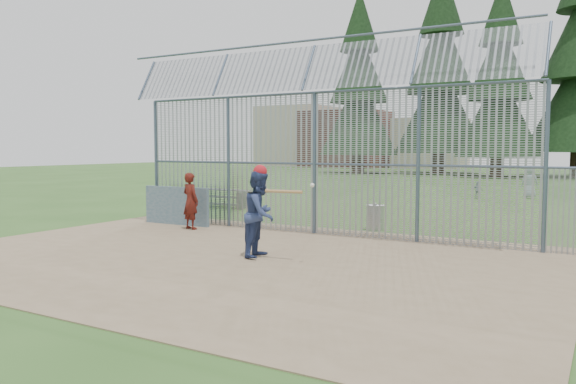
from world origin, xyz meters
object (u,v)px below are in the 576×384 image
Objects in this scene: onlooker at (191,201)px; trash_can at (375,217)px; batter at (260,214)px; bleacher at (215,197)px; dugout_wall at (177,206)px.

onlooker is 2.07× the size of trash_can.
batter is at bearing 161.83° from onlooker.
bleacher is (-8.06, 2.75, 0.03)m from trash_can.
dugout_wall reaches higher than trash_can.
batter is 5.36m from trash_can.
batter is (5.15, -3.10, 0.36)m from dugout_wall.
bleacher is (-7.39, 8.03, -0.57)m from batter.
dugout_wall is 1.30× the size of batter.
trash_can is (5.83, 2.18, -0.24)m from dugout_wall.
onlooker is 6.41m from bleacher.
dugout_wall is 5.42m from bleacher.
trash_can is (0.68, 5.28, -0.60)m from batter.
dugout_wall is 6.02m from batter.
bleacher is (-3.27, 5.49, -0.46)m from onlooker.
dugout_wall is 6.23m from trash_can.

